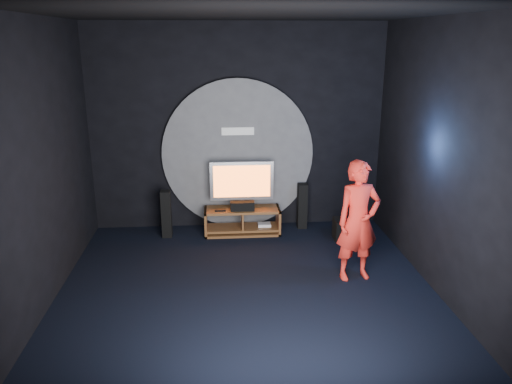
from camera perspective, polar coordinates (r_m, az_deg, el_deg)
The scene contains 15 objects.
floor at distance 6.79m, azimuth -1.03°, elevation -11.18°, with size 5.00×5.00×0.00m, color black.
back_wall at distance 8.60m, azimuth -2.13°, elevation 7.29°, with size 5.00×0.04×3.50m, color black.
front_wall at distance 3.79m, azimuth 1.17°, elevation -5.79°, with size 5.00×0.04×3.50m, color black.
left_wall at distance 6.51m, azimuth -23.68°, elevation 2.61°, with size 0.04×5.00×3.50m, color black.
right_wall at distance 6.78m, azimuth 20.53°, elevation 3.49°, with size 0.04×5.00×3.50m, color black.
ceiling at distance 5.98m, azimuth -1.22°, elevation 19.84°, with size 5.00×5.00×0.01m, color black.
wall_disc_panel at distance 8.64m, azimuth -2.08°, elevation 4.29°, with size 2.60×0.11×2.60m.
media_console at distance 8.58m, azimuth -1.53°, elevation -3.51°, with size 1.29×0.45×0.45m.
tv at distance 8.43m, azimuth -1.64°, elevation 1.07°, with size 1.07×0.22×0.80m.
center_speaker at distance 8.39m, azimuth -1.56°, elevation -1.62°, with size 0.40×0.15×0.15m, color black.
remote at distance 8.37m, azimuth -4.11°, elevation -2.16°, with size 0.18×0.05×0.02m, color black.
tower_speaker_left at distance 8.51m, azimuth -10.20°, elevation -2.49°, with size 0.16×0.18×0.81m, color black.
tower_speaker_right at distance 8.81m, azimuth 5.30°, elevation -1.59°, with size 0.16×0.18×0.81m, color black.
subwoofer at distance 8.45m, azimuth 10.00°, elevation -4.23°, with size 0.33×0.33×0.36m, color black.
player at distance 6.94m, azimuth 11.61°, elevation -3.27°, with size 0.62×0.40×1.69m, color red.
Camera 1 is at (-0.35, -5.97, 3.23)m, focal length 35.00 mm.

